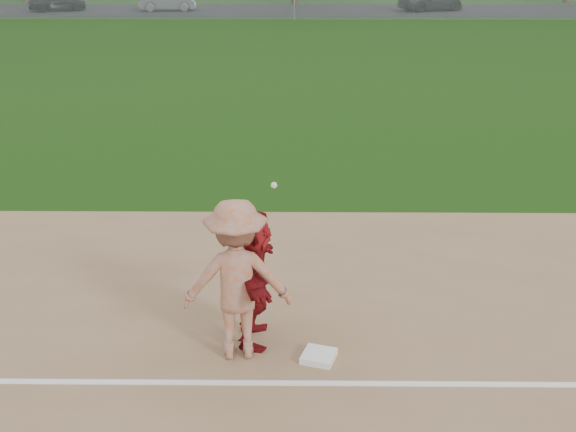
{
  "coord_description": "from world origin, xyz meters",
  "views": [
    {
      "loc": [
        0.1,
        -8.19,
        5.07
      ],
      "look_at": [
        0.0,
        1.5,
        1.3
      ],
      "focal_mm": 45.0,
      "sensor_mm": 36.0,
      "label": 1
    }
  ],
  "objects_px": {
    "car_left": "(57,1)",
    "car_right": "(431,1)",
    "base_runner": "(252,277)",
    "car_mid": "(167,1)",
    "first_base": "(319,356)"
  },
  "relations": [
    {
      "from": "car_left",
      "to": "car_right",
      "type": "relative_size",
      "value": 0.83
    },
    {
      "from": "car_left",
      "to": "car_right",
      "type": "distance_m",
      "value": 26.87
    },
    {
      "from": "base_runner",
      "to": "car_left",
      "type": "height_order",
      "value": "base_runner"
    },
    {
      "from": "car_left",
      "to": "car_mid",
      "type": "relative_size",
      "value": 0.99
    },
    {
      "from": "first_base",
      "to": "car_left",
      "type": "relative_size",
      "value": 0.1
    },
    {
      "from": "first_base",
      "to": "car_mid",
      "type": "relative_size",
      "value": 0.1
    },
    {
      "from": "car_left",
      "to": "car_right",
      "type": "xyz_separation_m",
      "value": [
        26.86,
        0.54,
        0.02
      ]
    },
    {
      "from": "base_runner",
      "to": "car_right",
      "type": "bearing_deg",
      "value": -14.04
    },
    {
      "from": "base_runner",
      "to": "car_left",
      "type": "xyz_separation_m",
      "value": [
        -16.59,
        45.15,
        -0.26
      ]
    },
    {
      "from": "car_left",
      "to": "car_right",
      "type": "bearing_deg",
      "value": -113.13
    },
    {
      "from": "first_base",
      "to": "base_runner",
      "type": "xyz_separation_m",
      "value": [
        -0.87,
        0.48,
        0.89
      ]
    },
    {
      "from": "base_runner",
      "to": "car_mid",
      "type": "xyz_separation_m",
      "value": [
        -8.71,
        45.4,
        -0.27
      ]
    },
    {
      "from": "car_mid",
      "to": "car_right",
      "type": "bearing_deg",
      "value": -99.47
    },
    {
      "from": "first_base",
      "to": "car_mid",
      "type": "xyz_separation_m",
      "value": [
        -9.58,
        45.88,
        0.61
      ]
    },
    {
      "from": "first_base",
      "to": "car_right",
      "type": "relative_size",
      "value": 0.08
    }
  ]
}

